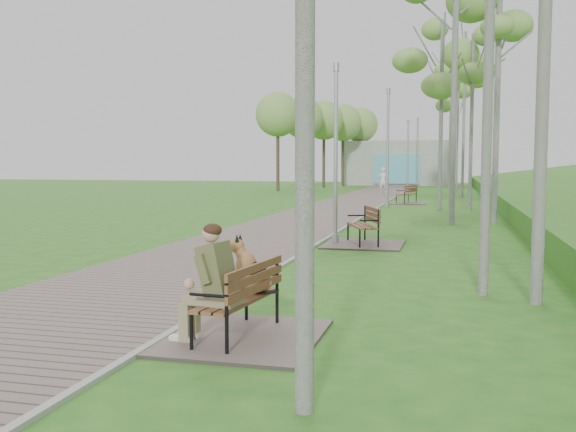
% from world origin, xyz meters
% --- Properties ---
extents(ground, '(120.00, 120.00, 0.00)m').
position_xyz_m(ground, '(0.00, 0.00, 0.00)').
color(ground, '#2A661D').
rests_on(ground, ground).
extents(walkway, '(3.50, 67.00, 0.04)m').
position_xyz_m(walkway, '(-1.75, 21.50, 0.02)').
color(walkway, '#74645E').
rests_on(walkway, ground).
extents(kerb, '(0.10, 67.00, 0.05)m').
position_xyz_m(kerb, '(0.00, 21.50, 0.03)').
color(kerb, '#999993').
rests_on(kerb, ground).
extents(building_north, '(10.00, 5.20, 4.00)m').
position_xyz_m(building_north, '(-1.50, 50.97, 1.99)').
color(building_north, '#9E9E99').
rests_on(building_north, ground).
extents(bench_main, '(1.79, 1.99, 1.56)m').
position_xyz_m(bench_main, '(0.76, -1.96, 0.44)').
color(bench_main, '#74645E').
rests_on(bench_main, ground).
extents(bench_second, '(1.89, 2.10, 1.16)m').
position_xyz_m(bench_second, '(1.07, 6.84, 0.22)').
color(bench_second, '#74645E').
rests_on(bench_second, ground).
extents(bench_third, '(1.86, 2.07, 1.14)m').
position_xyz_m(bench_third, '(1.02, 23.59, 0.21)').
color(bench_third, '#74645E').
rests_on(bench_third, ground).
extents(lamp_post_near, '(0.17, 0.17, 4.45)m').
position_xyz_m(lamp_post_near, '(0.38, 6.90, 2.08)').
color(lamp_post_near, '#A1A3A9').
rests_on(lamp_post_near, ground).
extents(lamp_post_second, '(0.21, 0.21, 5.38)m').
position_xyz_m(lamp_post_second, '(0.33, 20.67, 2.52)').
color(lamp_post_second, '#A1A3A9').
rests_on(lamp_post_second, ground).
extents(lamp_post_third, '(0.19, 0.19, 4.86)m').
position_xyz_m(lamp_post_third, '(0.34, 34.52, 2.27)').
color(lamp_post_third, '#A1A3A9').
rests_on(lamp_post_third, ground).
extents(lamp_post_far, '(0.23, 0.23, 5.84)m').
position_xyz_m(lamp_post_far, '(0.35, 46.38, 2.73)').
color(lamp_post_far, '#A1A3A9').
rests_on(lamp_post_far, ground).
extents(pedestrian_near, '(0.73, 0.61, 1.72)m').
position_xyz_m(pedestrian_near, '(-1.24, 34.11, 0.86)').
color(pedestrian_near, silver).
rests_on(pedestrian_near, ground).
extents(pedestrian_far, '(0.73, 0.59, 1.45)m').
position_xyz_m(pedestrian_far, '(-2.44, 45.74, 0.72)').
color(pedestrian_far, gray).
rests_on(pedestrian_far, ground).
extents(birch_mid_c, '(2.78, 2.78, 8.21)m').
position_xyz_m(birch_mid_c, '(2.69, 19.12, 6.44)').
color(birch_mid_c, silver).
rests_on(birch_mid_c, ground).
extents(birch_far_a, '(2.41, 2.41, 7.68)m').
position_xyz_m(birch_far_a, '(3.94, 19.48, 6.03)').
color(birch_far_a, silver).
rests_on(birch_far_a, ground).
extents(birch_far_b, '(2.61, 2.61, 9.90)m').
position_xyz_m(birch_far_b, '(3.80, 29.94, 7.77)').
color(birch_far_b, silver).
rests_on(birch_far_b, ground).
extents(birch_far_c, '(2.34, 2.34, 8.65)m').
position_xyz_m(birch_far_c, '(3.52, 36.93, 6.79)').
color(birch_far_c, silver).
rests_on(birch_far_c, ground).
extents(birch_distant_a, '(2.80, 2.80, 10.98)m').
position_xyz_m(birch_distant_a, '(3.02, 43.81, 8.62)').
color(birch_distant_a, silver).
rests_on(birch_distant_a, ground).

